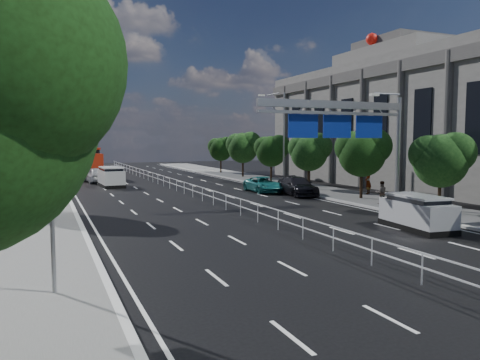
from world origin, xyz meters
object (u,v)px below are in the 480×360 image
red_bus (83,162)px  parked_car_dark (297,186)px  white_minivan (111,177)px  pedestrian_a (368,182)px  near_car_silver (96,175)px  silver_minivan (417,213)px  pedestrian_b (381,193)px  overhead_gantry (349,122)px  near_car_dark (75,167)px  parked_car_teal (264,185)px  toilet_sign (34,195)px

red_bus → parked_car_dark: 29.70m
white_minivan → pedestrian_a: size_ratio=2.29×
near_car_silver → pedestrian_a: 28.05m
near_car_silver → silver_minivan: 35.39m
silver_minivan → parked_car_dark: size_ratio=0.84×
near_car_silver → silver_minivan: size_ratio=1.12×
red_bus → pedestrian_a: size_ratio=6.21×
silver_minivan → pedestrian_b: silver_minivan is taller
white_minivan → near_car_silver: (-0.88, 5.28, -0.12)m
near_car_silver → pedestrian_a: pedestrian_a is taller
overhead_gantry → white_minivan: (-11.48, 21.77, -4.66)m
near_car_dark → parked_car_teal: (13.52, -29.22, -0.20)m
silver_minivan → pedestrian_a: 14.39m
near_car_dark → pedestrian_a: (20.20, -34.73, 0.26)m
red_bus → pedestrian_b: size_ratio=7.83×
toilet_sign → parked_car_teal: bearing=51.2°
overhead_gantry → parked_car_teal: bearing=90.1°
silver_minivan → near_car_dark: bearing=111.8°
overhead_gantry → near_car_dark: overhead_gantry is taller
red_bus → overhead_gantry: bearing=-72.6°
overhead_gantry → silver_minivan: 7.81m
pedestrian_b → white_minivan: bearing=-26.4°
red_bus → near_car_dark: red_bus is taller
near_car_dark → pedestrian_a: size_ratio=2.65×
white_minivan → toilet_sign: bearing=-103.8°
red_bus → pedestrian_a: (19.73, -28.33, -0.76)m
silver_minivan → pedestrian_a: size_ratio=2.19×
toilet_sign → near_car_dark: bearing=85.4°
near_car_dark → toilet_sign: bearing=93.1°
toilet_sign → near_car_silver: (5.33, 37.11, -2.12)m
parked_car_dark → pedestrian_b: pedestrian_b is taller
toilet_sign → parked_car_dark: (19.25, 19.00, -2.20)m
red_bus → parked_car_dark: size_ratio=2.40×
white_minivan → red_bus: 13.12m
parked_car_teal → near_car_dark: bearing=116.7°
parked_car_dark → toilet_sign: bearing=-129.3°
near_car_dark → pedestrian_a: pedestrian_a is taller
pedestrian_a → near_car_dark: bearing=-97.0°
parked_car_dark → pedestrian_a: bearing=-20.1°
white_minivan → parked_car_teal: 15.10m
overhead_gantry → pedestrian_a: 10.29m
white_minivan → near_car_dark: 19.50m
red_bus → parked_car_teal: size_ratio=2.58×
silver_minivan → toilet_sign: bearing=-161.4°
white_minivan → pedestrian_b: 25.54m
toilet_sign → near_car_silver: size_ratio=0.90×
red_bus → pedestrian_a: bearing=-58.4°
silver_minivan → parked_car_dark: bearing=89.3°
red_bus → parked_car_dark: (14.63, -25.82, -1.14)m
overhead_gantry → pedestrian_b: bearing=18.1°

